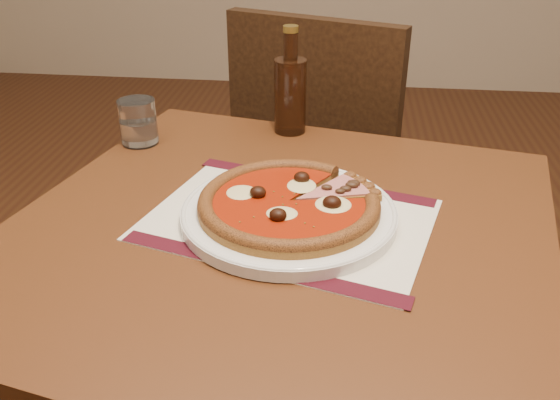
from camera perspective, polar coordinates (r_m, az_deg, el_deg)
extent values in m
cube|color=#592915|center=(0.91, -0.15, -3.36)|extent=(0.95, 0.95, 0.04)
cylinder|color=#592915|center=(1.51, -8.49, -6.46)|extent=(0.05, 0.05, 0.71)
cylinder|color=#592915|center=(1.38, 19.02, -11.57)|extent=(0.05, 0.05, 0.71)
cube|color=black|center=(1.73, 5.64, 2.41)|extent=(0.57, 0.57, 0.04)
cylinder|color=black|center=(1.95, 12.59, -2.83)|extent=(0.04, 0.04, 0.43)
cylinder|color=black|center=(2.06, 2.51, -0.34)|extent=(0.04, 0.04, 0.43)
cylinder|color=black|center=(1.65, 8.80, -8.98)|extent=(0.04, 0.04, 0.43)
cylinder|color=black|center=(1.77, -2.78, -5.59)|extent=(0.04, 0.04, 0.43)
cube|color=black|center=(1.46, 3.05, 8.23)|extent=(0.43, 0.20, 0.46)
cube|color=silver|center=(0.91, 0.85, -1.88)|extent=(0.48, 0.40, 0.00)
cylinder|color=white|center=(0.90, 0.85, -1.34)|extent=(0.33, 0.33, 0.02)
cylinder|color=olive|center=(0.90, 0.86, -0.51)|extent=(0.28, 0.28, 0.01)
torus|color=#964E20|center=(0.89, 0.86, -0.17)|extent=(0.28, 0.28, 0.02)
cylinder|color=maroon|center=(0.89, 0.86, -0.12)|extent=(0.23, 0.23, 0.00)
ellipsoid|color=beige|center=(0.93, 2.04, 1.49)|extent=(0.05, 0.04, 0.01)
ellipsoid|color=beige|center=(0.92, -3.88, 0.92)|extent=(0.05, 0.04, 0.01)
ellipsoid|color=beige|center=(0.85, 0.03, -1.42)|extent=(0.05, 0.04, 0.01)
ellipsoid|color=beige|center=(0.88, 5.98, -0.35)|extent=(0.05, 0.04, 0.01)
ellipsoid|color=black|center=(0.94, 1.97, 2.46)|extent=(0.03, 0.02, 0.02)
ellipsoid|color=black|center=(0.91, -4.55, 1.62)|extent=(0.03, 0.02, 0.02)
ellipsoid|color=black|center=(0.84, -0.27, -1.01)|extent=(0.03, 0.02, 0.02)
ellipsoid|color=black|center=(0.87, 6.60, 0.05)|extent=(0.03, 0.02, 0.02)
ellipsoid|color=#361E13|center=(0.91, 4.53, 0.75)|extent=(0.02, 0.01, 0.01)
ellipsoid|color=#361E13|center=(0.93, 6.62, 1.32)|extent=(0.02, 0.01, 0.01)
ellipsoid|color=#361E13|center=(0.92, 4.24, 1.04)|extent=(0.02, 0.01, 0.01)
ellipsoid|color=#361E13|center=(0.95, 5.98, 1.79)|extent=(0.02, 0.01, 0.01)
ellipsoid|color=#361E13|center=(0.93, 3.84, 1.29)|extent=(0.02, 0.01, 0.01)
cylinder|color=white|center=(1.19, -13.50, 7.32)|extent=(0.09, 0.09, 0.09)
cylinder|color=#33190C|center=(1.21, 0.98, 9.94)|extent=(0.06, 0.06, 0.15)
cylinder|color=#33190C|center=(1.18, 1.02, 14.39)|extent=(0.03, 0.03, 0.06)
cylinder|color=olive|center=(1.17, 1.04, 16.15)|extent=(0.03, 0.03, 0.01)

